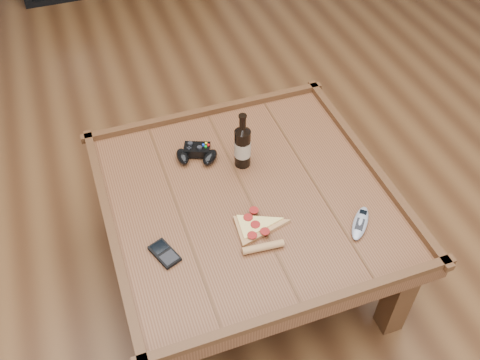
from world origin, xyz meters
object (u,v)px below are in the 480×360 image
object	(u,v)px
beer_bottle	(243,145)
remote_control	(360,223)
pizza_slice	(256,229)
smartphone	(165,253)
game_controller	(197,154)
coffee_table	(248,206)

from	to	relation	value
beer_bottle	remote_control	size ratio (longest dim) A/B	1.58
pizza_slice	smartphone	bearing A→B (deg)	-176.51
game_controller	beer_bottle	bearing A→B (deg)	-7.76
pizza_slice	beer_bottle	bearing A→B (deg)	83.45
coffee_table	pizza_slice	world-z (taller)	same
pizza_slice	remote_control	xyz separation A→B (m)	(0.34, -0.09, 0.00)
coffee_table	beer_bottle	size ratio (longest dim) A/B	4.41
coffee_table	beer_bottle	world-z (taller)	beer_bottle
coffee_table	pizza_slice	bearing A→B (deg)	-99.98
coffee_table	remote_control	world-z (taller)	coffee_table
beer_bottle	pizza_slice	bearing A→B (deg)	-101.61
beer_bottle	pizza_slice	world-z (taller)	beer_bottle
coffee_table	pizza_slice	xyz separation A→B (m)	(-0.03, -0.16, 0.07)
coffee_table	game_controller	xyz separation A→B (m)	(-0.12, 0.24, 0.08)
game_controller	smartphone	world-z (taller)	game_controller
coffee_table	game_controller	bearing A→B (deg)	115.23
game_controller	remote_control	distance (m)	0.66
coffee_table	remote_control	distance (m)	0.41
game_controller	pizza_slice	distance (m)	0.41
remote_control	game_controller	bearing A→B (deg)	170.96
pizza_slice	smartphone	xyz separation A→B (m)	(-0.31, 0.01, -0.00)
beer_bottle	pizza_slice	distance (m)	0.33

